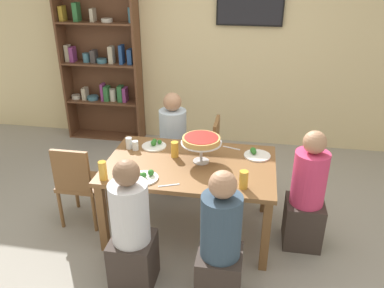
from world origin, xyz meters
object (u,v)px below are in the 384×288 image
object	(u,v)px
diner_head_east	(306,198)
diner_far_left	(173,148)
beer_glass_amber_spare	(175,149)
cutlery_knife_near	(212,145)
television	(250,7)
cutlery_fork_near	(169,185)
chair_far_right	(226,153)
water_glass_clear_near	(135,145)
beer_glass_amber_short	(103,171)
dining_table	(190,172)
salad_plate_far_diner	(256,154)
water_glass_clear_far	(188,142)
salad_plate_spare	(144,177)
bookshelf	(102,63)
deep_dish_pizza_stand	(201,141)
cutlery_fork_far	(231,148)
water_glass_clear_spare	(129,143)
chair_head_west	(78,181)
salad_plate_near_diner	(154,145)
diner_near_right	(220,249)
diner_near_left	(132,235)
beer_glass_amber_tall	(244,180)

from	to	relation	value
diner_head_east	diner_far_left	bearing A→B (deg)	-29.39
beer_glass_amber_spare	cutlery_knife_near	size ratio (longest dim) A/B	0.84
television	cutlery_fork_near	xyz separation A→B (m)	(-0.50, -2.52, -1.15)
chair_far_right	water_glass_clear_near	xyz separation A→B (m)	(-0.84, -0.57, 0.30)
diner_head_east	beer_glass_amber_short	world-z (taller)	diner_head_east
dining_table	salad_plate_far_diner	distance (m)	0.65
diner_far_left	water_glass_clear_far	bearing A→B (deg)	30.76
diner_head_east	salad_plate_spare	bearing A→B (deg)	12.64
bookshelf	deep_dish_pizza_stand	size ratio (longest dim) A/B	5.91
cutlery_fork_far	diner_far_left	bearing A→B (deg)	-12.42
diner_head_east	cutlery_fork_near	distance (m)	1.26
television	beer_glass_amber_short	xyz separation A→B (m)	(-1.07, -2.51, -1.06)
salad_plate_spare	cutlery_fork_near	xyz separation A→B (m)	(0.23, -0.07, -0.02)
deep_dish_pizza_stand	cutlery_fork_near	distance (m)	0.54
salad_plate_spare	water_glass_clear_spare	bearing A→B (deg)	119.99
water_glass_clear_near	cutlery_knife_near	size ratio (longest dim) A/B	0.52
chair_head_west	salad_plate_far_diner	bearing A→B (deg)	11.33
beer_glass_amber_spare	deep_dish_pizza_stand	bearing A→B (deg)	-12.36
salad_plate_near_diner	water_glass_clear_near	world-z (taller)	water_glass_clear_near
salad_plate_far_diner	cutlery_knife_near	world-z (taller)	salad_plate_far_diner
beer_glass_amber_spare	water_glass_clear_spare	size ratio (longest dim) A/B	1.33
diner_far_left	cutlery_knife_near	world-z (taller)	diner_far_left
water_glass_clear_far	salad_plate_spare	bearing A→B (deg)	-110.90
television	diner_near_right	world-z (taller)	television
diner_near_right	water_glass_clear_far	world-z (taller)	diner_near_right
dining_table	cutlery_fork_far	bearing A→B (deg)	47.45
television	diner_head_east	xyz separation A→B (m)	(0.67, -2.13, -1.40)
chair_head_west	diner_near_left	bearing A→B (deg)	-42.47
chair_head_west	salad_plate_far_diner	world-z (taller)	chair_head_west
beer_glass_amber_tall	cutlery_fork_near	xyz separation A→B (m)	(-0.61, -0.07, -0.08)
beer_glass_amber_short	water_glass_clear_near	size ratio (longest dim) A/B	1.78
diner_near_left	cutlery_knife_near	world-z (taller)	diner_near_left
television	diner_head_east	size ratio (longest dim) A/B	0.73
television	bookshelf	bearing A→B (deg)	-177.46
dining_table	chair_far_right	bearing A→B (deg)	70.70
deep_dish_pizza_stand	salad_plate_spare	size ratio (longest dim) A/B	1.48
salad_plate_far_diner	beer_glass_amber_tall	xyz separation A→B (m)	(-0.09, -0.59, 0.06)
diner_near_right	dining_table	bearing A→B (deg)	24.36
dining_table	deep_dish_pizza_stand	world-z (taller)	deep_dish_pizza_stand
chair_head_west	chair_far_right	bearing A→B (deg)	31.76
water_glass_clear_near	water_glass_clear_far	xyz separation A→B (m)	(0.50, 0.16, 0.01)
salad_plate_far_diner	beer_glass_amber_spare	bearing A→B (deg)	-169.09
dining_table	chair_far_right	world-z (taller)	chair_far_right
chair_far_right	deep_dish_pizza_stand	size ratio (longest dim) A/B	2.33
water_glass_clear_near	diner_far_left	bearing A→B (deg)	66.93
water_glass_clear_far	cutlery_fork_far	size ratio (longest dim) A/B	0.61
salad_plate_spare	diner_head_east	bearing A→B (deg)	12.64
diner_far_left	deep_dish_pizza_stand	world-z (taller)	diner_far_left
dining_table	diner_far_left	size ratio (longest dim) A/B	1.35
water_glass_clear_spare	water_glass_clear_near	bearing A→B (deg)	-16.09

